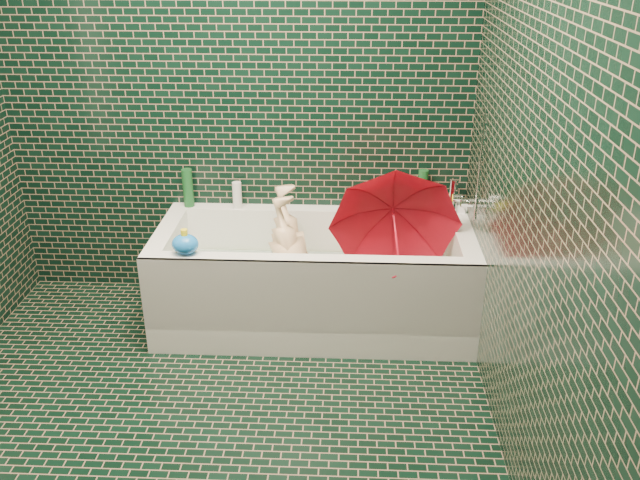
{
  "coord_description": "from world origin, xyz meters",
  "views": [
    {
      "loc": [
        0.63,
        -2.26,
        2.02
      ],
      "look_at": [
        0.49,
        0.82,
        0.59
      ],
      "focal_mm": 38.0,
      "sensor_mm": 36.0,
      "label": 1
    }
  ],
  "objects_px": {
    "bathtub": "(314,288)",
    "child": "(298,274)",
    "bath_toy": "(185,244)",
    "umbrella": "(396,238)",
    "rubber_duck": "(434,204)"
  },
  "relations": [
    {
      "from": "bathtub",
      "to": "umbrella",
      "type": "relative_size",
      "value": 2.58
    },
    {
      "from": "bathtub",
      "to": "child",
      "type": "distance_m",
      "value": 0.13
    },
    {
      "from": "umbrella",
      "to": "bath_toy",
      "type": "relative_size",
      "value": 4.88
    },
    {
      "from": "child",
      "to": "bath_toy",
      "type": "relative_size",
      "value": 7.03
    },
    {
      "from": "child",
      "to": "rubber_duck",
      "type": "height_order",
      "value": "rubber_duck"
    },
    {
      "from": "umbrella",
      "to": "rubber_duck",
      "type": "relative_size",
      "value": 5.1
    },
    {
      "from": "bathtub",
      "to": "child",
      "type": "xyz_separation_m",
      "value": [
        -0.09,
        -0.02,
        0.1
      ]
    },
    {
      "from": "child",
      "to": "umbrella",
      "type": "height_order",
      "value": "umbrella"
    },
    {
      "from": "umbrella",
      "to": "child",
      "type": "bearing_deg",
      "value": 178.1
    },
    {
      "from": "child",
      "to": "bath_toy",
      "type": "xyz_separation_m",
      "value": [
        -0.53,
        -0.27,
        0.3
      ]
    },
    {
      "from": "rubber_duck",
      "to": "bath_toy",
      "type": "height_order",
      "value": "bath_toy"
    },
    {
      "from": "bath_toy",
      "to": "child",
      "type": "bearing_deg",
      "value": 25.87
    },
    {
      "from": "bathtub",
      "to": "bath_toy",
      "type": "xyz_separation_m",
      "value": [
        -0.62,
        -0.29,
        0.4
      ]
    },
    {
      "from": "rubber_duck",
      "to": "child",
      "type": "bearing_deg",
      "value": -176.6
    },
    {
      "from": "child",
      "to": "rubber_duck",
      "type": "xyz_separation_m",
      "value": [
        0.75,
        0.34,
        0.29
      ]
    }
  ]
}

